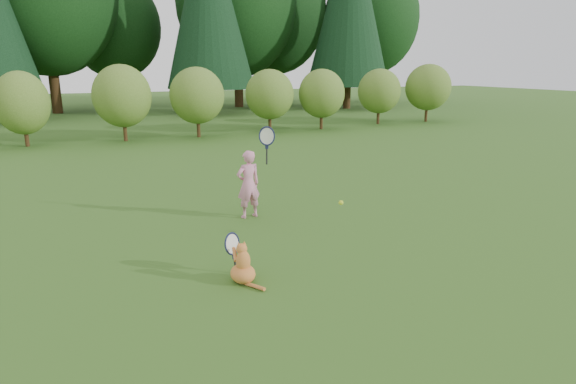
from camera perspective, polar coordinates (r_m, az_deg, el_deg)
name	(u,v)px	position (r m, az deg, el deg)	size (l,w,h in m)	color
ground	(297,248)	(7.61, 1.03, -6.66)	(100.00, 100.00, 0.00)	#245016
shrub_row	(159,102)	(19.72, -15.08, 10.21)	(28.00, 3.00, 2.80)	#486820
child	(249,183)	(8.98, -4.65, 1.11)	(0.72, 0.46, 1.92)	pink
cat	(242,261)	(6.42, -5.45, -8.17)	(0.40, 0.75, 0.76)	#C57F25
tennis_ball	(341,203)	(7.81, 6.30, -1.26)	(0.08, 0.08, 0.08)	#AFE61B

